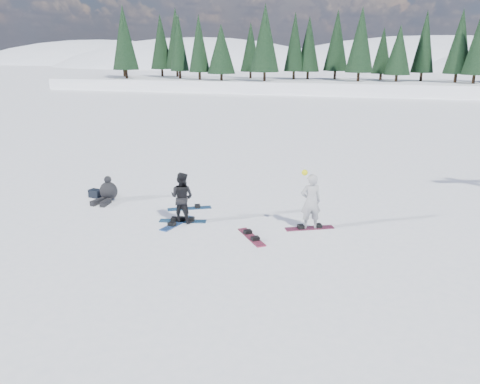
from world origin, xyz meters
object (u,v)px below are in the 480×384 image
at_px(snowboarder_man, 182,197).
at_px(snowboard_loose_a, 177,223).
at_px(snowboarder_woman, 311,201).
at_px(gear_bag, 95,193).
at_px(seated_rider, 108,192).
at_px(snowboard_loose_c, 189,208).
at_px(snowboard_loose_b, 251,237).

height_order(snowboarder_man, snowboard_loose_a, snowboarder_man).
xyz_separation_m(snowboarder_woman, gear_bag, (-8.13, 0.95, -0.73)).
relative_size(snowboarder_woman, seated_rider, 1.71).
bearing_deg(seated_rider, snowboarder_man, -17.46).
height_order(snowboarder_man, snowboard_loose_c, snowboarder_man).
distance_m(snowboard_loose_c, snowboard_loose_a, 1.49).
relative_size(snowboarder_man, seated_rider, 1.47).
xyz_separation_m(gear_bag, snowboard_loose_a, (4.06, -1.71, -0.14)).
height_order(gear_bag, snowboard_loose_b, gear_bag).
bearing_deg(snowboard_loose_b, gear_bag, -146.34).
height_order(snowboarder_man, seated_rider, snowboarder_man).
relative_size(snowboarder_man, gear_bag, 3.60).
distance_m(snowboarder_woman, snowboard_loose_c, 4.41).
distance_m(snowboarder_woman, snowboard_loose_a, 4.23).
xyz_separation_m(snowboarder_man, snowboard_loose_a, (-0.09, -0.23, -0.79)).
bearing_deg(snowboarder_man, snowboard_loose_a, 75.75).
xyz_separation_m(seated_rider, snowboard_loose_c, (3.17, 0.02, -0.34)).
bearing_deg(gear_bag, snowboard_loose_c, -3.53).
bearing_deg(snowboarder_woman, snowboard_loose_b, 14.59).
distance_m(seated_rider, gear_bag, 0.77).
bearing_deg(seated_rider, snowboard_loose_b, -15.89).
distance_m(snowboarder_man, snowboard_loose_a, 0.83).
xyz_separation_m(snowboard_loose_c, snowboard_loose_b, (2.75, -1.93, 0.00)).
distance_m(snowboard_loose_a, snowboard_loose_b, 2.60).
bearing_deg(snowboarder_woman, seated_rider, -29.42).
bearing_deg(snowboard_loose_a, snowboarder_woman, -67.78).
relative_size(snowboarder_woman, gear_bag, 4.18).
distance_m(gear_bag, snowboard_loose_a, 4.41).
xyz_separation_m(snowboarder_man, snowboard_loose_c, (-0.29, 1.24, -0.79)).
bearing_deg(seated_rider, snowboard_loose_c, 2.34).
xyz_separation_m(gear_bag, snowboard_loose_c, (3.87, -0.24, -0.14)).
xyz_separation_m(snowboarder_woman, snowboard_loose_c, (-4.27, 0.72, -0.86)).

